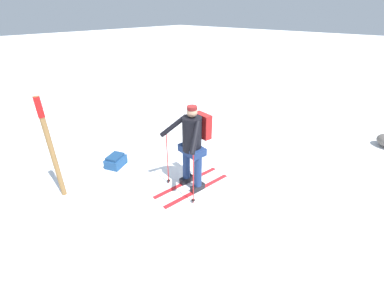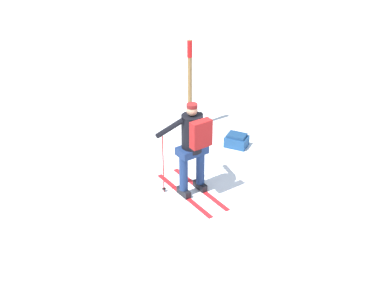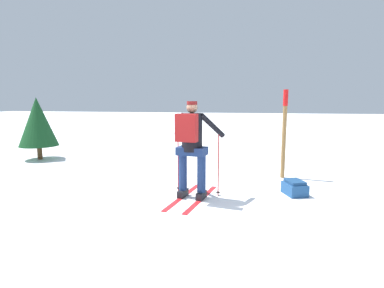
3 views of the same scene
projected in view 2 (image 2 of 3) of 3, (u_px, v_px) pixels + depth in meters
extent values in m
plane|color=white|center=(201.00, 216.00, 8.86)|extent=(80.00, 80.00, 0.00)
cube|color=red|center=(184.00, 195.00, 9.37)|extent=(0.33, 1.61, 0.01)
cube|color=black|center=(184.00, 192.00, 9.34)|extent=(0.15, 0.31, 0.12)
cylinder|color=navy|center=(184.00, 172.00, 9.13)|extent=(0.15, 0.15, 0.72)
cube|color=red|center=(200.00, 189.00, 9.55)|extent=(0.33, 1.61, 0.01)
cube|color=black|center=(200.00, 186.00, 9.52)|extent=(0.15, 0.31, 0.12)
cylinder|color=navy|center=(200.00, 165.00, 9.31)|extent=(0.15, 0.15, 0.72)
cube|color=navy|center=(192.00, 150.00, 9.05)|extent=(0.54, 0.38, 0.14)
cylinder|color=black|center=(192.00, 133.00, 8.89)|extent=(0.36, 0.36, 0.66)
sphere|color=tan|center=(192.00, 110.00, 8.68)|extent=(0.19, 0.19, 0.19)
cylinder|color=maroon|center=(192.00, 106.00, 8.65)|extent=(0.18, 0.18, 0.06)
cube|color=maroon|center=(201.00, 134.00, 8.66)|extent=(0.38, 0.20, 0.46)
cylinder|color=red|center=(163.00, 163.00, 9.19)|extent=(0.02, 0.02, 1.18)
cylinder|color=black|center=(164.00, 189.00, 9.45)|extent=(0.07, 0.07, 0.01)
cylinder|color=black|center=(170.00, 128.00, 8.81)|extent=(0.33, 0.50, 0.45)
cylinder|color=red|center=(200.00, 150.00, 9.59)|extent=(0.02, 0.02, 1.18)
cylinder|color=black|center=(200.00, 175.00, 9.85)|extent=(0.07, 0.07, 0.01)
cylinder|color=black|center=(201.00, 118.00, 9.13)|extent=(0.44, 0.43, 0.45)
cube|color=navy|center=(237.00, 141.00, 10.88)|extent=(0.47, 0.53, 0.21)
cube|color=navy|center=(237.00, 136.00, 10.81)|extent=(0.39, 0.44, 0.06)
cylinder|color=olive|center=(190.00, 86.00, 11.18)|extent=(0.09, 0.09, 1.97)
cylinder|color=red|center=(190.00, 49.00, 10.79)|extent=(0.10, 0.10, 0.35)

